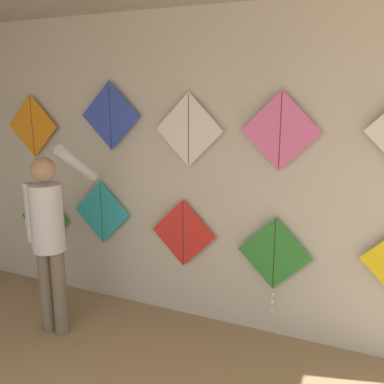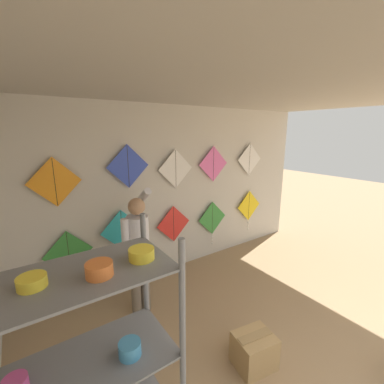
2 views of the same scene
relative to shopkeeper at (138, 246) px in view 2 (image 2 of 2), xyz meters
The scene contains 14 objects.
back_panel 1.34m from the shopkeeper, 38.78° to the left, with size 5.89×0.06×2.80m, color beige.
ceiling_slab 2.37m from the shopkeeper, 47.90° to the right, with size 5.89×4.51×0.04m, color #A8A399.
shopkeeper is the anchor object (origin of this frame).
cardboard_box 1.75m from the shopkeeper, 66.42° to the right, with size 0.44×0.40×0.36m.
kite_0 1.02m from the shopkeeper, 135.69° to the left, with size 0.64×0.01×0.64m.
kite_1 0.70m from the shopkeeper, 87.20° to the left, with size 0.64×0.01×0.64m.
kite_2 1.18m from the shopkeeper, 36.89° to the left, with size 0.64×0.01×0.64m.
kite_3 1.93m from the shopkeeper, 21.44° to the left, with size 0.64×0.04×0.85m.
kite_4 2.87m from the shopkeeper, 14.21° to the left, with size 0.64×0.04×0.85m.
kite_5 1.32m from the shopkeeper, 137.93° to the left, with size 0.64×0.01×0.64m.
kite_6 1.18m from the shopkeeper, 74.92° to the left, with size 0.64×0.01×0.64m.
kite_7 1.48m from the shopkeeper, 35.24° to the left, with size 0.64×0.01×0.64m.
kite_8 2.10m from the shopkeeper, 21.44° to the left, with size 0.64×0.01×0.64m.
kite_9 2.95m from the shopkeeper, 14.49° to the left, with size 0.64×0.01×0.64m.
Camera 2 is at (-2.14, 0.06, 2.39)m, focal length 24.00 mm.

